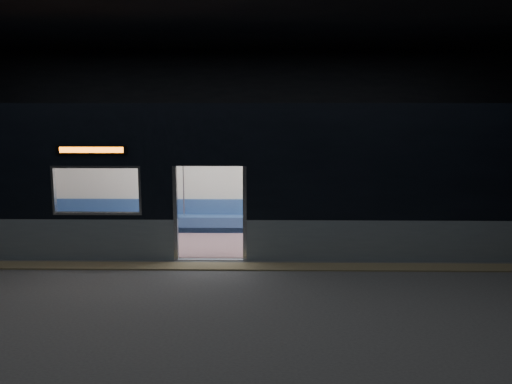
{
  "coord_description": "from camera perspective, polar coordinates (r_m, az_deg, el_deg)",
  "views": [
    {
      "loc": [
        1.17,
        -10.23,
        3.32
      ],
      "look_at": [
        0.96,
        2.3,
        1.29
      ],
      "focal_mm": 38.0,
      "sensor_mm": 36.0,
      "label": 1
    }
  ],
  "objects": [
    {
      "name": "station_floor",
      "position": [
        10.82,
        -5.35,
        -8.76
      ],
      "size": [
        24.0,
        14.0,
        0.01
      ],
      "primitive_type": "cube",
      "color": "#47494C",
      "rests_on": "ground"
    },
    {
      "name": "transit_map",
      "position": [
        14.59,
        14.09,
        1.49
      ],
      "size": [
        0.89,
        0.03,
        0.58
      ],
      "primitive_type": "cube",
      "color": "white",
      "rests_on": "metro_car"
    },
    {
      "name": "handbag",
      "position": [
        14.26,
        15.9,
        -1.73
      ],
      "size": [
        0.4,
        0.37,
        0.17
      ],
      "primitive_type": "cube",
      "rotation": [
        0.0,
        0.0,
        0.28
      ],
      "color": "black",
      "rests_on": "passenger"
    },
    {
      "name": "station_envelope",
      "position": [
        10.3,
        -5.66,
        11.05
      ],
      "size": [
        24.0,
        14.0,
        5.0
      ],
      "color": "black",
      "rests_on": "station_floor"
    },
    {
      "name": "tactile_strip",
      "position": [
        11.34,
        -5.04,
        -7.81
      ],
      "size": [
        22.8,
        0.5,
        0.03
      ],
      "primitive_type": "cube",
      "color": "#8C7F59",
      "rests_on": "station_floor"
    },
    {
      "name": "metro_car",
      "position": [
        12.91,
        -4.24,
        2.6
      ],
      "size": [
        18.0,
        3.04,
        3.35
      ],
      "color": "gray",
      "rests_on": "station_floor"
    },
    {
      "name": "passenger",
      "position": [
        14.46,
        15.5,
        -1.03
      ],
      "size": [
        0.44,
        0.75,
        1.47
      ],
      "rotation": [
        0.0,
        0.0,
        0.02
      ],
      "color": "black",
      "rests_on": "metro_car"
    }
  ]
}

